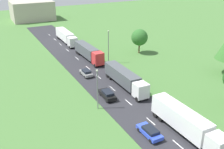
% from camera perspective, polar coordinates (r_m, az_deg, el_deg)
% --- Properties ---
extents(road, '(10.00, 140.00, 0.06)m').
position_cam_1_polar(road, '(48.61, 4.04, -6.40)').
color(road, '#2B2B30').
rests_on(road, ground).
extents(lane_marking_centre, '(0.16, 120.57, 0.01)m').
position_cam_1_polar(lane_marking_centre, '(46.09, 6.30, -8.24)').
color(lane_marking_centre, white).
rests_on(lane_marking_centre, road).
extents(truck_lead, '(2.57, 14.01, 3.75)m').
position_cam_1_polar(truck_lead, '(41.08, 15.57, -9.80)').
color(truck_lead, white).
rests_on(truck_lead, road).
extents(truck_second, '(2.59, 14.08, 3.41)m').
position_cam_1_polar(truck_second, '(54.12, 2.78, -0.74)').
color(truck_second, white).
rests_on(truck_second, road).
extents(truck_third, '(2.76, 13.58, 3.52)m').
position_cam_1_polar(truck_third, '(69.91, -5.04, 4.87)').
color(truck_third, red).
rests_on(truck_third, road).
extents(truck_fourth, '(2.66, 14.74, 3.48)m').
position_cam_1_polar(truck_fourth, '(85.79, -9.82, 8.07)').
color(truck_fourth, white).
rests_on(truck_fourth, road).
extents(car_second, '(1.93, 4.53, 1.34)m').
position_cam_1_polar(car_second, '(40.54, 8.07, -12.01)').
color(car_second, blue).
rests_on(car_second, road).
extents(car_third, '(2.05, 4.59, 1.50)m').
position_cam_1_polar(car_third, '(50.23, -0.99, -4.24)').
color(car_third, black).
rests_on(car_third, road).
extents(car_fourth, '(1.82, 4.07, 1.43)m').
position_cam_1_polar(car_fourth, '(60.08, -5.54, 0.40)').
color(car_fourth, gray).
rests_on(car_fourth, road).
extents(lamppost_second, '(0.36, 0.36, 7.43)m').
position_cam_1_polar(lamppost_second, '(45.38, -3.14, -2.72)').
color(lamppost_second, slate).
rests_on(lamppost_second, ground).
extents(lamppost_third, '(0.36, 0.36, 8.44)m').
position_cam_1_polar(lamppost_third, '(66.36, -0.77, 6.30)').
color(lamppost_third, slate).
rests_on(lamppost_third, ground).
extents(tree_maple, '(4.54, 4.54, 6.82)m').
position_cam_1_polar(tree_maple, '(74.33, 5.92, 7.91)').
color(tree_maple, '#513823').
rests_on(tree_maple, ground).
extents(distant_building, '(17.17, 13.27, 8.07)m').
position_cam_1_polar(distant_building, '(123.78, -16.73, 12.99)').
color(distant_building, '#B2A899').
rests_on(distant_building, ground).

